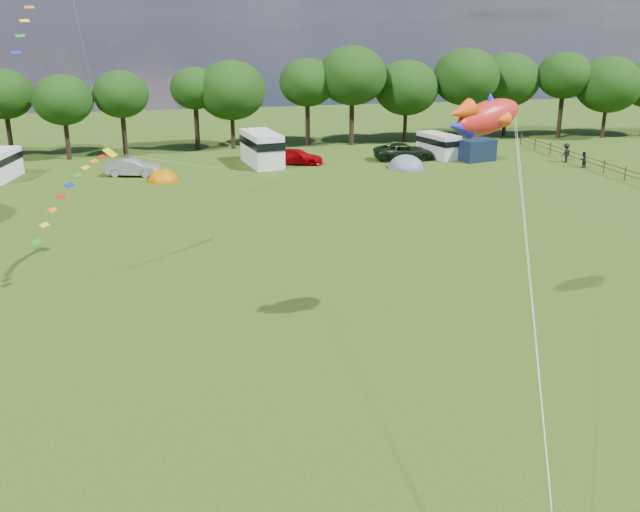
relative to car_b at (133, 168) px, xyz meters
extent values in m
plane|color=black|center=(8.23, -44.11, -0.74)|extent=(180.00, 180.00, 0.00)
cylinder|color=black|center=(-11.80, 12.20, 1.21)|extent=(0.47, 0.47, 3.90)
ellipsoid|color=black|center=(-11.80, 12.20, 5.25)|extent=(5.58, 5.58, 4.74)
cylinder|color=black|center=(-6.13, 9.16, 1.03)|extent=(0.44, 0.44, 3.56)
ellipsoid|color=black|center=(-6.13, 9.16, 4.90)|extent=(5.56, 5.56, 4.73)
cylinder|color=black|center=(-0.86, 10.12, 1.23)|extent=(0.47, 0.47, 3.95)
ellipsoid|color=black|center=(-0.86, 10.12, 5.21)|extent=(5.33, 5.33, 4.53)
cylinder|color=black|center=(6.31, 11.92, 1.42)|extent=(0.50, 0.50, 4.33)
ellipsoid|color=black|center=(6.31, 11.92, 5.45)|extent=(4.95, 4.95, 4.21)
cylinder|color=black|center=(9.94, 11.45, 0.91)|extent=(0.43, 0.43, 3.31)
ellipsoid|color=black|center=(9.94, 11.45, 5.21)|extent=(7.03, 7.03, 5.98)
cylinder|color=black|center=(17.89, 11.69, 1.44)|extent=(0.50, 0.50, 4.36)
ellipsoid|color=black|center=(17.89, 11.69, 5.81)|extent=(5.84, 5.84, 4.97)
cylinder|color=black|center=(22.48, 10.81, 1.53)|extent=(0.51, 0.51, 4.55)
ellipsoid|color=black|center=(22.48, 10.81, 6.49)|extent=(7.15, 7.15, 6.08)
cylinder|color=black|center=(28.72, 11.52, 0.86)|extent=(0.42, 0.42, 3.21)
ellipsoid|color=black|center=(28.72, 11.52, 5.05)|extent=(6.90, 6.90, 5.86)
cylinder|color=black|center=(35.21, 10.85, 1.34)|extent=(0.48, 0.48, 4.17)
ellipsoid|color=black|center=(35.21, 10.85, 6.11)|extent=(7.16, 7.16, 6.09)
cylinder|color=black|center=(41.20, 12.77, 1.09)|extent=(0.45, 0.45, 3.66)
ellipsoid|color=black|center=(41.20, 12.77, 5.56)|extent=(7.05, 7.05, 5.99)
cylinder|color=black|center=(46.64, 10.26, 1.58)|extent=(0.52, 0.52, 4.65)
ellipsoid|color=black|center=(46.64, 10.26, 6.14)|extent=(5.96, 5.96, 5.06)
cylinder|color=black|center=(51.39, 8.93, 0.85)|extent=(0.42, 0.42, 3.19)
ellipsoid|color=black|center=(51.39, 8.93, 5.15)|extent=(7.23, 7.23, 6.14)
cylinder|color=#472D19|center=(40.23, -11.11, -0.14)|extent=(0.12, 0.12, 1.20)
cylinder|color=#472D19|center=(40.23, -12.61, 0.21)|extent=(0.08, 3.00, 0.08)
cylinder|color=#472D19|center=(40.23, -12.61, -0.19)|extent=(0.08, 3.00, 0.08)
cylinder|color=#472D19|center=(40.23, -8.11, -0.14)|extent=(0.12, 0.12, 1.20)
cylinder|color=#472D19|center=(40.23, -9.61, 0.21)|extent=(0.08, 3.00, 0.08)
cylinder|color=#472D19|center=(40.23, -9.61, -0.19)|extent=(0.08, 3.00, 0.08)
cylinder|color=#472D19|center=(40.23, -5.11, -0.14)|extent=(0.12, 0.12, 1.20)
cylinder|color=#472D19|center=(40.23, -6.61, 0.21)|extent=(0.08, 3.00, 0.08)
cylinder|color=#472D19|center=(40.23, -6.61, -0.19)|extent=(0.08, 3.00, 0.08)
cylinder|color=#472D19|center=(40.23, -2.11, -0.14)|extent=(0.12, 0.12, 1.20)
cylinder|color=#472D19|center=(40.23, -3.61, 0.21)|extent=(0.08, 3.00, 0.08)
cylinder|color=#472D19|center=(40.23, -3.61, -0.19)|extent=(0.08, 3.00, 0.08)
cylinder|color=#472D19|center=(40.23, 0.89, -0.14)|extent=(0.12, 0.12, 1.20)
cylinder|color=#472D19|center=(40.23, -0.61, 0.21)|extent=(0.08, 3.00, 0.08)
cylinder|color=#472D19|center=(40.23, -0.61, -0.19)|extent=(0.08, 3.00, 0.08)
cylinder|color=#472D19|center=(40.23, 3.89, -0.14)|extent=(0.12, 0.12, 1.20)
cylinder|color=#472D19|center=(40.23, 2.39, 0.21)|extent=(0.08, 3.00, 0.08)
cylinder|color=#472D19|center=(40.23, 2.39, -0.19)|extent=(0.08, 3.00, 0.08)
cylinder|color=#472D19|center=(40.23, 6.89, -0.14)|extent=(0.12, 0.12, 1.20)
cylinder|color=#472D19|center=(40.23, 5.39, 0.21)|extent=(0.08, 3.00, 0.08)
cylinder|color=#472D19|center=(40.23, 5.39, -0.19)|extent=(0.08, 3.00, 0.08)
imported|color=gray|center=(0.00, 0.00, 0.00)|extent=(4.49, 2.72, 1.49)
imported|color=#AA0208|center=(14.85, 1.93, -0.06)|extent=(4.97, 3.41, 1.38)
imported|color=black|center=(25.18, 1.72, 0.04)|extent=(5.98, 3.09, 1.58)
cylinder|color=black|center=(-10.54, 2.75, -0.40)|extent=(0.72, 0.39, 0.69)
cube|color=silver|center=(11.59, 2.36, 0.76)|extent=(3.33, 6.32, 3.02)
cube|color=black|center=(11.59, 2.36, 1.38)|extent=(3.40, 6.44, 0.72)
cylinder|color=black|center=(11.83, 0.48, -0.32)|extent=(0.88, 0.42, 0.85)
cylinder|color=black|center=(11.34, 4.24, -0.32)|extent=(0.88, 0.42, 0.85)
cube|color=silver|center=(28.83, 2.11, 0.41)|extent=(3.11, 4.98, 2.31)
cube|color=black|center=(28.83, 2.11, 0.88)|extent=(3.17, 5.08, 0.55)
cylinder|color=black|center=(29.21, 0.71, -0.42)|extent=(0.69, 0.40, 0.65)
cylinder|color=black|center=(28.45, 3.52, -0.42)|extent=(0.69, 0.40, 0.65)
ellipsoid|color=#B96300|center=(2.49, -2.59, -0.72)|extent=(2.44, 2.81, 2.01)
cylinder|color=#B96300|center=(2.49, -2.59, -0.70)|extent=(2.57, 2.57, 0.08)
ellipsoid|color=slate|center=(24.07, -2.14, -0.72)|extent=(3.10, 3.56, 2.42)
cylinder|color=slate|center=(24.07, -2.14, -0.70)|extent=(3.25, 3.25, 0.08)
cube|color=black|center=(31.71, -0.01, 0.26)|extent=(3.75, 3.32, 2.01)
ellipsoid|color=red|center=(15.02, -36.25, 8.60)|extent=(3.46, 2.06, 1.88)
ellipsoid|color=yellow|center=(15.02, -36.25, 8.45)|extent=(2.17, 1.27, 1.03)
cone|color=#FF4A0E|center=(13.66, -36.64, 8.89)|extent=(1.34, 1.11, 0.99)
cone|color=#1D19A0|center=(13.66, -36.64, 8.30)|extent=(1.34, 1.11, 0.99)
cone|color=#1D19A0|center=(15.12, -36.22, 9.21)|extent=(0.89, 1.00, 0.84)
sphere|color=white|center=(16.01, -35.61, 8.77)|extent=(0.31, 0.31, 0.31)
sphere|color=black|center=(16.07, -35.54, 8.77)|extent=(0.16, 0.16, 0.16)
cube|color=orange|center=(-4.52, -15.84, 12.87)|extent=(0.58, 0.41, 0.16)
cube|color=yellow|center=(-4.79, -16.33, 12.12)|extent=(0.57, 0.40, 0.17)
cube|color=#198C1E|center=(-5.06, -16.83, 11.30)|extent=(0.57, 0.40, 0.17)
cube|color=#0C1EB2|center=(-5.33, -17.32, 10.39)|extent=(0.57, 0.39, 0.18)
cube|color=yellow|center=(-0.32, -22.79, 5.40)|extent=(0.81, 0.85, 0.41)
cube|color=red|center=(-0.73, -23.24, 5.29)|extent=(0.50, 0.66, 0.12)
cube|color=orange|center=(-1.13, -23.69, 5.14)|extent=(0.49, 0.65, 0.13)
cube|color=yellow|center=(-1.54, -24.14, 4.91)|extent=(0.49, 0.65, 0.14)
cube|color=#198C1E|center=(-1.94, -24.59, 4.61)|extent=(0.49, 0.65, 0.15)
cube|color=#0C1EB2|center=(-2.35, -25.04, 4.22)|extent=(0.48, 0.65, 0.16)
cube|color=red|center=(-2.75, -25.49, 3.75)|extent=(0.48, 0.65, 0.17)
cube|color=orange|center=(-3.16, -25.94, 3.20)|extent=(0.47, 0.64, 0.18)
cube|color=yellow|center=(-3.56, -26.39, 2.57)|extent=(0.47, 0.64, 0.19)
cube|color=#198C1E|center=(-3.97, -26.84, 1.87)|extent=(0.46, 0.64, 0.19)
imported|color=black|center=(39.80, -5.50, 0.00)|extent=(0.80, 0.59, 1.48)
imported|color=black|center=(39.63, -2.91, 0.16)|extent=(1.29, 1.02, 1.81)
camera|label=1|loc=(2.15, -62.50, 12.43)|focal=40.00mm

